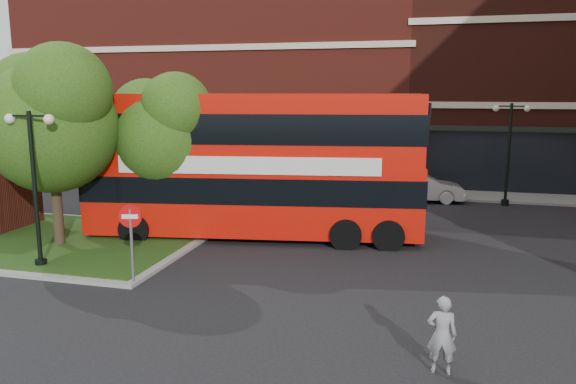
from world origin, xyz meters
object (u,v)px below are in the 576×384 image
(woman, at_px, (442,335))
(car_white, at_px, (420,187))
(bus, at_px, (254,156))
(car_silver, at_px, (302,182))

(woman, relative_size, car_white, 0.37)
(bus, xyz_separation_m, car_white, (6.00, 8.76, -2.43))
(woman, height_order, car_white, woman)
(bus, xyz_separation_m, car_silver, (-0.17, 8.76, -2.44))
(woman, bearing_deg, bus, -54.56)
(bus, relative_size, car_white, 2.94)
(woman, height_order, car_silver, woman)
(woman, xyz_separation_m, car_silver, (-7.13, 18.00, -0.09))
(car_white, bearing_deg, bus, 138.86)
(car_silver, bearing_deg, woman, -157.96)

